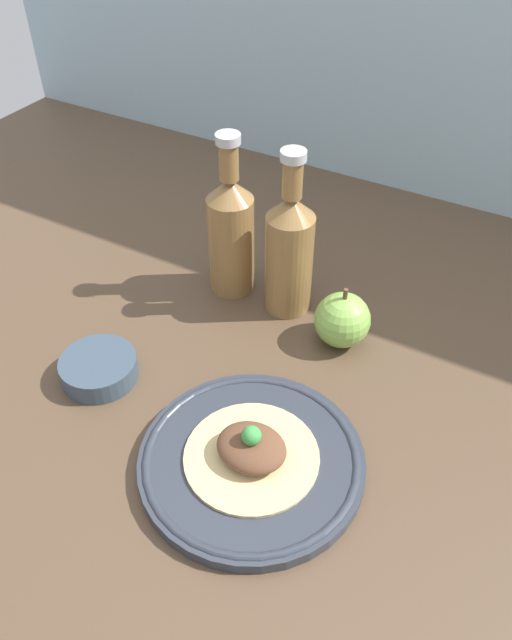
% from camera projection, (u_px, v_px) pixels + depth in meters
% --- Properties ---
extents(ground_plane, '(1.80, 1.10, 0.04)m').
position_uv_depth(ground_plane, '(286.00, 389.00, 0.80)').
color(ground_plane, brown).
extents(plate, '(0.25, 0.25, 0.02)m').
position_uv_depth(plate, '(252.00, 460.00, 0.68)').
color(plate, '#2D333D').
rests_on(plate, ground_plane).
extents(plated_food, '(0.15, 0.15, 0.05)m').
position_uv_depth(plated_food, '(252.00, 450.00, 0.67)').
color(plated_food, '#D6BC7F').
rests_on(plated_food, plate).
extents(cider_bottle_left, '(0.07, 0.07, 0.24)m').
position_uv_depth(cider_bottle_left, '(231.00, 232.00, 0.86)').
color(cider_bottle_left, olive).
rests_on(cider_bottle_left, ground_plane).
extents(cider_bottle_right, '(0.07, 0.07, 0.24)m').
position_uv_depth(cider_bottle_right, '(289.00, 250.00, 0.83)').
color(cider_bottle_right, olive).
rests_on(cider_bottle_right, ground_plane).
extents(apple, '(0.07, 0.07, 0.09)m').
position_uv_depth(apple, '(342.00, 320.00, 0.81)').
color(apple, '#84B74C').
rests_on(apple, ground_plane).
extents(dipping_bowl, '(0.10, 0.10, 0.03)m').
position_uv_depth(dipping_bowl, '(99.00, 368.00, 0.78)').
color(dipping_bowl, '#384756').
rests_on(dipping_bowl, ground_plane).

